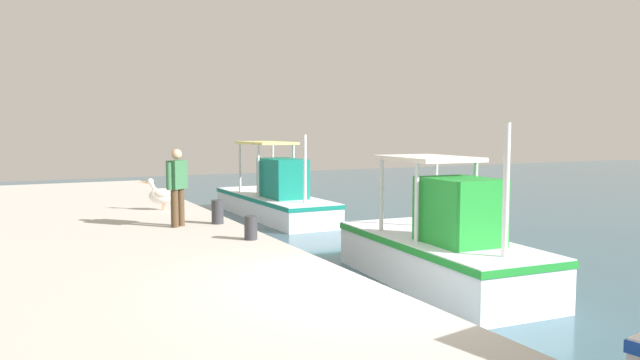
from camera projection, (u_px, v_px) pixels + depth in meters
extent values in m
cube|color=white|center=(273.00, 206.00, 19.22)|extent=(6.43, 1.80, 0.73)
cube|color=#0F7260|center=(273.00, 197.00, 19.19)|extent=(6.47, 1.84, 0.12)
cube|color=#0F7260|center=(283.00, 178.00, 18.42)|extent=(1.81, 1.06, 1.22)
cylinder|color=silver|center=(240.00, 168.00, 20.11)|extent=(0.08, 0.08, 1.66)
cylinder|color=silver|center=(273.00, 167.00, 20.67)|extent=(0.08, 0.08, 1.66)
cylinder|color=silver|center=(258.00, 171.00, 18.58)|extent=(0.08, 0.08, 1.66)
cylinder|color=silver|center=(293.00, 170.00, 19.14)|extent=(0.08, 0.08, 1.66)
cube|color=#D8CC72|center=(266.00, 143.00, 19.55)|extent=(2.61, 1.31, 0.08)
cylinder|color=silver|center=(305.00, 169.00, 16.97)|extent=(0.10, 0.10, 1.99)
torus|color=orange|center=(299.00, 177.00, 18.69)|extent=(0.54, 0.10, 0.54)
cube|color=white|center=(439.00, 261.00, 10.82)|extent=(4.85, 2.14, 0.88)
cube|color=#1E8C2D|center=(439.00, 242.00, 10.79)|extent=(4.89, 2.18, 0.12)
cube|color=#1E8C2D|center=(459.00, 211.00, 10.19)|extent=(1.40, 1.17, 1.15)
cylinder|color=silver|center=(381.00, 195.00, 11.46)|extent=(0.08, 0.08, 1.40)
cylinder|color=silver|center=(436.00, 193.00, 11.95)|extent=(0.08, 0.08, 1.40)
cylinder|color=silver|center=(417.00, 203.00, 10.29)|extent=(0.08, 0.08, 1.40)
cylinder|color=silver|center=(475.00, 199.00, 10.77)|extent=(0.08, 0.08, 1.40)
cube|color=silver|center=(427.00, 158.00, 11.05)|extent=(2.01, 1.46, 0.08)
cylinder|color=silver|center=(506.00, 190.00, 9.07)|extent=(0.10, 0.10, 2.09)
torus|color=orange|center=(485.00, 209.00, 10.46)|extent=(0.55, 0.14, 0.54)
cylinder|color=tan|center=(164.00, 206.00, 15.11)|extent=(0.04, 0.04, 0.22)
cylinder|color=tan|center=(163.00, 206.00, 14.99)|extent=(0.04, 0.04, 0.22)
ellipsoid|color=white|center=(161.00, 196.00, 15.03)|extent=(0.58, 0.72, 0.40)
ellipsoid|color=silver|center=(163.00, 194.00, 15.02)|extent=(0.58, 0.65, 0.28)
cylinder|color=white|center=(154.00, 188.00, 15.01)|extent=(0.17, 0.21, 0.27)
sphere|color=white|center=(150.00, 181.00, 15.00)|extent=(0.22, 0.22, 0.16)
cone|color=#F2B272|center=(143.00, 182.00, 15.00)|extent=(0.20, 0.30, 0.07)
cylinder|color=#4C3823|center=(175.00, 208.00, 12.36)|extent=(0.16, 0.16, 0.81)
cylinder|color=#4C3823|center=(181.00, 207.00, 12.54)|extent=(0.16, 0.16, 0.81)
cube|color=#33663F|center=(177.00, 175.00, 12.39)|extent=(0.45, 0.48, 0.61)
cylinder|color=#33663F|center=(169.00, 176.00, 12.16)|extent=(0.10, 0.10, 0.58)
cylinder|color=#33663F|center=(185.00, 175.00, 12.63)|extent=(0.10, 0.10, 0.58)
sphere|color=tan|center=(177.00, 154.00, 12.36)|extent=(0.22, 0.22, 0.22)
cylinder|color=#333338|center=(218.00, 212.00, 12.85)|extent=(0.26, 0.26, 0.53)
cylinder|color=#333338|center=(251.00, 228.00, 10.99)|extent=(0.24, 0.24, 0.45)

